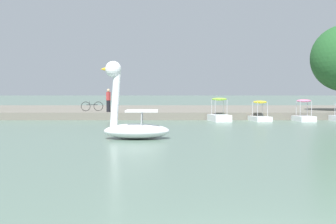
{
  "coord_description": "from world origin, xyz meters",
  "views": [
    {
      "loc": [
        -1.42,
        -5.23,
        2.06
      ],
      "look_at": [
        -1.37,
        22.23,
        0.87
      ],
      "focal_mm": 50.83,
      "sensor_mm": 36.0,
      "label": 1
    }
  ],
  "objects_px": {
    "person_on_path": "(108,100)",
    "bicycle_parked": "(91,106)",
    "pedal_boat_pink": "(303,115)",
    "pedal_boat_lime": "(218,115)",
    "pedal_boat_yellow": "(259,115)",
    "swan_boat": "(132,122)"
  },
  "relations": [
    {
      "from": "swan_boat",
      "to": "pedal_boat_yellow",
      "type": "distance_m",
      "value": 14.7
    },
    {
      "from": "pedal_boat_lime",
      "to": "pedal_boat_yellow",
      "type": "relative_size",
      "value": 1.09
    },
    {
      "from": "swan_boat",
      "to": "bicycle_parked",
      "type": "xyz_separation_m",
      "value": [
        -4.4,
        16.37,
        0.16
      ]
    },
    {
      "from": "pedal_boat_yellow",
      "to": "person_on_path",
      "type": "distance_m",
      "value": 11.07
    },
    {
      "from": "pedal_boat_yellow",
      "to": "person_on_path",
      "type": "bearing_deg",
      "value": 168.87
    },
    {
      "from": "person_on_path",
      "to": "bicycle_parked",
      "type": "bearing_deg",
      "value": 129.06
    },
    {
      "from": "pedal_boat_lime",
      "to": "pedal_boat_pink",
      "type": "xyz_separation_m",
      "value": [
        5.83,
        -0.12,
        -0.02
      ]
    },
    {
      "from": "bicycle_parked",
      "to": "pedal_boat_yellow",
      "type": "bearing_deg",
      "value": -17.95
    },
    {
      "from": "pedal_boat_yellow",
      "to": "person_on_path",
      "type": "height_order",
      "value": "person_on_path"
    },
    {
      "from": "pedal_boat_pink",
      "to": "bicycle_parked",
      "type": "relative_size",
      "value": 1.13
    },
    {
      "from": "swan_boat",
      "to": "pedal_boat_lime",
      "type": "bearing_deg",
      "value": 67.47
    },
    {
      "from": "pedal_boat_pink",
      "to": "bicycle_parked",
      "type": "xyz_separation_m",
      "value": [
        -15.32,
        4.23,
        0.48
      ]
    },
    {
      "from": "pedal_boat_pink",
      "to": "person_on_path",
      "type": "distance_m",
      "value": 14.04
    },
    {
      "from": "pedal_boat_pink",
      "to": "person_on_path",
      "type": "relative_size",
      "value": 1.11
    },
    {
      "from": "pedal_boat_yellow",
      "to": "pedal_boat_pink",
      "type": "bearing_deg",
      "value": -4.44
    },
    {
      "from": "swan_boat",
      "to": "bicycle_parked",
      "type": "bearing_deg",
      "value": 105.05
    },
    {
      "from": "pedal_boat_pink",
      "to": "person_on_path",
      "type": "height_order",
      "value": "person_on_path"
    },
    {
      "from": "swan_boat",
      "to": "pedal_boat_yellow",
      "type": "bearing_deg",
      "value": 57.36
    },
    {
      "from": "pedal_boat_yellow",
      "to": "bicycle_parked",
      "type": "relative_size",
      "value": 1.25
    },
    {
      "from": "pedal_boat_yellow",
      "to": "person_on_path",
      "type": "relative_size",
      "value": 1.23
    },
    {
      "from": "pedal_boat_yellow",
      "to": "pedal_boat_pink",
      "type": "height_order",
      "value": "pedal_boat_pink"
    },
    {
      "from": "pedal_boat_lime",
      "to": "swan_boat",
      "type": "bearing_deg",
      "value": -112.53
    }
  ]
}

